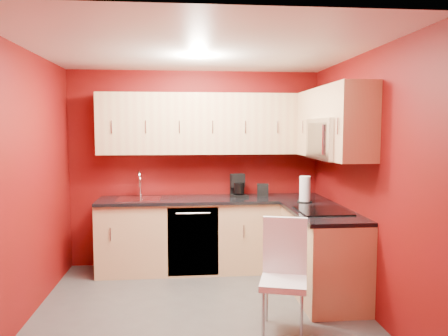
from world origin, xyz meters
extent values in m
plane|color=#464442|center=(0.00, 0.00, 0.00)|extent=(3.20, 3.20, 0.00)
plane|color=white|center=(0.00, 0.00, 2.50)|extent=(3.20, 3.20, 0.00)
plane|color=#63090B|center=(0.00, 1.50, 1.25)|extent=(3.20, 0.00, 3.20)
plane|color=#63090B|center=(0.00, -1.50, 1.25)|extent=(3.20, 0.00, 3.20)
plane|color=#63090B|center=(-1.60, 0.00, 1.25)|extent=(0.00, 3.00, 3.00)
plane|color=#63090B|center=(1.60, 0.00, 1.25)|extent=(0.00, 3.00, 3.00)
cube|color=tan|center=(0.20, 1.20, 0.43)|extent=(2.80, 0.60, 0.87)
cube|color=tan|center=(1.30, 0.25, 0.43)|extent=(0.60, 1.30, 0.87)
cube|color=black|center=(0.20, 1.19, 0.89)|extent=(2.80, 0.63, 0.04)
cube|color=black|center=(1.29, 0.23, 0.89)|extent=(0.63, 1.27, 0.04)
cube|color=tan|center=(0.20, 1.32, 1.83)|extent=(2.80, 0.35, 0.75)
cube|color=tan|center=(1.43, 0.86, 1.83)|extent=(0.35, 0.57, 0.75)
cube|color=tan|center=(1.43, -0.29, 1.83)|extent=(0.35, 0.22, 0.75)
cube|color=tan|center=(1.43, 0.20, 2.04)|extent=(0.35, 0.76, 0.33)
cube|color=silver|center=(1.40, 0.20, 1.66)|extent=(0.40, 0.76, 0.42)
cube|color=black|center=(1.21, 0.20, 1.66)|extent=(0.02, 0.62, 0.33)
cylinder|color=silver|center=(1.19, -0.03, 1.66)|extent=(0.02, 0.02, 0.29)
cube|color=black|center=(1.28, 0.20, 0.92)|extent=(0.50, 0.55, 0.01)
cube|color=silver|center=(-0.70, 1.18, 0.91)|extent=(0.52, 0.42, 0.02)
cylinder|color=silver|center=(-0.70, 1.38, 1.04)|extent=(0.02, 0.02, 0.26)
torus|color=silver|center=(-0.70, 1.31, 1.17)|extent=(0.02, 0.16, 0.16)
cylinder|color=silver|center=(-0.70, 1.24, 1.11)|extent=(0.02, 0.02, 0.12)
cube|color=black|center=(-0.05, 0.91, 0.43)|extent=(0.60, 0.02, 0.82)
cylinder|color=white|center=(0.00, 0.30, 2.48)|extent=(0.20, 0.20, 0.01)
camera|label=1|loc=(-0.16, -4.15, 1.76)|focal=35.00mm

